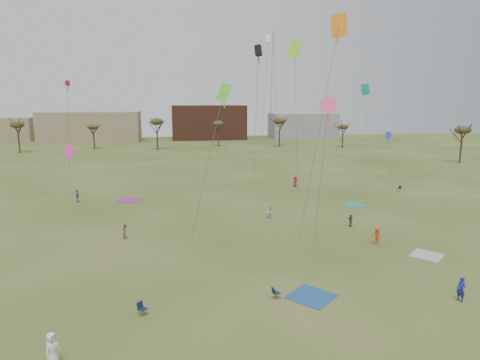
{
  "coord_description": "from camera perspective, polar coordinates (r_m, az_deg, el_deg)",
  "views": [
    {
      "loc": [
        -6.57,
        -30.67,
        13.93
      ],
      "look_at": [
        0.0,
        12.0,
        5.5
      ],
      "focal_mm": 30.81,
      "sensor_mm": 36.0,
      "label": 1
    }
  ],
  "objects": [
    {
      "name": "building_grey",
      "position": [
        156.08,
        8.7,
        7.46
      ],
      "size": [
        24.0,
        12.0,
        9.0
      ],
      "primitive_type": "cube",
      "color": "gray",
      "rests_on": "ground"
    },
    {
      "name": "flyer_near_right",
      "position": [
        33.6,
        28.3,
        -13.19
      ],
      "size": [
        0.62,
        0.75,
        1.76
      ],
      "primitive_type": "imported",
      "rotation": [
        0.0,
        0.0,
        5.06
      ],
      "color": "navy",
      "rests_on": "ground"
    },
    {
      "name": "spectator_mid_d",
      "position": [
        61.05,
        -21.59,
        -2.06
      ],
      "size": [
        0.7,
        1.14,
        1.81
      ],
      "primitive_type": "imported",
      "rotation": [
        0.0,
        0.0,
        1.83
      ],
      "color": "#A244A4",
      "rests_on": "ground"
    },
    {
      "name": "spectator_fore_b",
      "position": [
        43.87,
        -15.59,
        -6.84
      ],
      "size": [
        0.6,
        0.76,
        1.53
      ],
      "primitive_type": "imported",
      "rotation": [
        0.0,
        0.0,
        1.55
      ],
      "color": "#9A7962",
      "rests_on": "ground"
    },
    {
      "name": "blanket_plum",
      "position": [
        59.99,
        -15.17,
        -2.77
      ],
      "size": [
        4.02,
        4.02,
        0.03
      ],
      "primitive_type": "cube",
      "rotation": [
        0.0,
        0.0,
        2.76
      ],
      "color": "#992F83",
      "rests_on": "ground"
    },
    {
      "name": "building_tan_west",
      "position": [
        163.77,
        -29.83,
        6.12
      ],
      "size": [
        20.0,
        12.0,
        8.0
      ],
      "primitive_type": "cube",
      "color": "#937F60",
      "rests_on": "ground"
    },
    {
      "name": "camp_chair_left",
      "position": [
        29.13,
        -13.35,
        -17.26
      ],
      "size": [
        0.74,
        0.73,
        0.87
      ],
      "rotation": [
        0.0,
        0.0,
        0.89
      ],
      "color": "#141838",
      "rests_on": "ground"
    },
    {
      "name": "ground",
      "position": [
        34.32,
        3.13,
        -12.91
      ],
      "size": [
        260.0,
        260.0,
        0.0
      ],
      "primitive_type": "plane",
      "color": "#355119",
      "rests_on": "ground"
    },
    {
      "name": "flyer_mid_b",
      "position": [
        42.71,
        18.4,
        -7.26
      ],
      "size": [
        1.01,
        1.35,
        1.86
      ],
      "primitive_type": "imported",
      "rotation": [
        0.0,
        0.0,
        5.01
      ],
      "color": "#D54F27",
      "rests_on": "ground"
    },
    {
      "name": "flyer_near_left",
      "position": [
        25.67,
        -24.57,
        -20.48
      ],
      "size": [
        0.96,
        1.08,
        1.85
      ],
      "primitive_type": "imported",
      "rotation": [
        0.0,
        0.0,
        1.06
      ],
      "color": "white",
      "rests_on": "ground"
    },
    {
      "name": "building_brick",
      "position": [
        151.32,
        -4.4,
        8.01
      ],
      "size": [
        26.0,
        16.0,
        12.0
      ],
      "primitive_type": "cube",
      "color": "brown",
      "rests_on": "ground"
    },
    {
      "name": "blanket_olive",
      "position": [
        57.62,
        15.52,
        -3.35
      ],
      "size": [
        3.14,
        3.14,
        0.03
      ],
      "primitive_type": "cube",
      "rotation": [
        0.0,
        0.0,
        1.76
      ],
      "color": "#34916A",
      "rests_on": "ground"
    },
    {
      "name": "flyer_far_b",
      "position": [
        67.5,
        7.65,
        -0.21
      ],
      "size": [
        0.99,
        0.83,
        1.74
      ],
      "primitive_type": "imported",
      "rotation": [
        0.0,
        0.0,
        0.38
      ],
      "color": "#9B1A3D",
      "rests_on": "ground"
    },
    {
      "name": "spectator_mid_e",
      "position": [
        49.32,
        4.2,
        -4.45
      ],
      "size": [
        0.95,
        0.88,
        1.56
      ],
      "primitive_type": "imported",
      "rotation": [
        0.0,
        0.0,
        5.79
      ],
      "color": "silver",
      "rests_on": "ground"
    },
    {
      "name": "kites_aloft",
      "position": [
        62.91,
        4.38,
        15.7
      ],
      "size": [
        57.92,
        51.2,
        25.13
      ],
      "color": "red",
      "rests_on": "ground"
    },
    {
      "name": "blanket_cream",
      "position": [
        41.74,
        24.49,
        -9.48
      ],
      "size": [
        3.56,
        3.56,
        0.03
      ],
      "primitive_type": "cube",
      "rotation": [
        0.0,
        0.0,
        0.72
      ],
      "color": "beige",
      "rests_on": "ground"
    },
    {
      "name": "radio_tower",
      "position": [
        160.0,
        4.58,
        12.9
      ],
      "size": [
        1.51,
        1.72,
        41.0
      ],
      "color": "#9EA3A8",
      "rests_on": "ground"
    },
    {
      "name": "tree_line",
      "position": [
        110.07,
        -6.86,
        7.41
      ],
      "size": [
        117.44,
        49.32,
        8.91
      ],
      "color": "#3A2B1E",
      "rests_on": "ground"
    },
    {
      "name": "blanket_blue",
      "position": [
        31.22,
        9.82,
        -15.62
      ],
      "size": [
        4.1,
        4.1,
        0.03
      ],
      "primitive_type": "cube",
      "rotation": [
        0.0,
        0.0,
        0.73
      ],
      "color": "#225593",
      "rests_on": "ground"
    },
    {
      "name": "building_tan",
      "position": [
        148.69,
        -19.91,
        6.95
      ],
      "size": [
        32.0,
        14.0,
        10.0
      ],
      "primitive_type": "cube",
      "color": "#937F60",
      "rests_on": "ground"
    },
    {
      "name": "camp_chair_right",
      "position": [
        68.27,
        21.16,
        -1.26
      ],
      "size": [
        0.69,
        0.66,
        0.87
      ],
      "rotation": [
        0.0,
        0.0,
        5.08
      ],
      "color": "#131835",
      "rests_on": "ground"
    },
    {
      "name": "spectator_fore_c",
      "position": [
        47.82,
        15.07,
        -5.43
      ],
      "size": [
        0.59,
        1.3,
        1.35
      ],
      "primitive_type": "imported",
      "rotation": [
        0.0,
        0.0,
        4.55
      ],
      "color": "brown",
      "rests_on": "ground"
    },
    {
      "name": "camp_chair_center",
      "position": [
        30.55,
        5.0,
        -15.58
      ],
      "size": [
        0.66,
        0.63,
        0.87
      ],
      "rotation": [
        0.0,
        0.0,
        1.86
      ],
      "color": "#16243C",
      "rests_on": "ground"
    }
  ]
}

